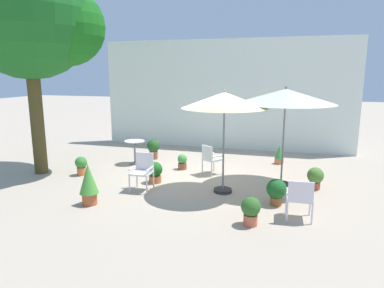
{
  "coord_description": "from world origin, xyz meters",
  "views": [
    {
      "loc": [
        2.5,
        -8.66,
        2.85
      ],
      "look_at": [
        0.0,
        -0.06,
        1.0
      ],
      "focal_mm": 32.17,
      "sensor_mm": 36.0,
      "label": 1
    }
  ],
  "objects_px": {
    "cafe_table_0": "(135,148)",
    "potted_plant_2": "(155,172)",
    "potted_plant_7": "(276,190)",
    "patio_chair_1": "(300,196)",
    "potted_plant_6": "(182,161)",
    "potted_plant_8": "(315,177)",
    "patio_umbrella_1": "(224,101)",
    "patio_chair_0": "(211,158)",
    "potted_plant_4": "(81,165)",
    "potted_plant_1": "(153,148)",
    "shade_tree": "(30,12)",
    "potted_plant_0": "(279,155)",
    "potted_plant_3": "(251,210)",
    "potted_plant_5": "(89,182)",
    "patio_chair_2": "(143,169)",
    "patio_umbrella_0": "(286,97)"
  },
  "relations": [
    {
      "from": "patio_chair_2",
      "to": "potted_plant_8",
      "type": "xyz_separation_m",
      "value": [
        4.12,
        1.25,
        -0.22
      ]
    },
    {
      "from": "potted_plant_0",
      "to": "potted_plant_4",
      "type": "bearing_deg",
      "value": -151.92
    },
    {
      "from": "patio_chair_1",
      "to": "potted_plant_2",
      "type": "xyz_separation_m",
      "value": [
        -3.63,
        1.44,
        -0.2
      ]
    },
    {
      "from": "potted_plant_1",
      "to": "cafe_table_0",
      "type": "bearing_deg",
      "value": -113.4
    },
    {
      "from": "shade_tree",
      "to": "potted_plant_3",
      "type": "distance_m",
      "value": 7.72
    },
    {
      "from": "shade_tree",
      "to": "potted_plant_2",
      "type": "bearing_deg",
      "value": 0.33
    },
    {
      "from": "potted_plant_6",
      "to": "potted_plant_8",
      "type": "distance_m",
      "value": 3.83
    },
    {
      "from": "cafe_table_0",
      "to": "patio_chair_0",
      "type": "distance_m",
      "value": 2.65
    },
    {
      "from": "patio_chair_2",
      "to": "patio_umbrella_0",
      "type": "bearing_deg",
      "value": 21.07
    },
    {
      "from": "patio_umbrella_1",
      "to": "potted_plant_2",
      "type": "bearing_deg",
      "value": 172.89
    },
    {
      "from": "potted_plant_4",
      "to": "potted_plant_5",
      "type": "distance_m",
      "value": 2.41
    },
    {
      "from": "potted_plant_2",
      "to": "potted_plant_7",
      "type": "height_order",
      "value": "potted_plant_7"
    },
    {
      "from": "potted_plant_6",
      "to": "potted_plant_5",
      "type": "bearing_deg",
      "value": -108.59
    },
    {
      "from": "potted_plant_1",
      "to": "potted_plant_2",
      "type": "bearing_deg",
      "value": -66.7
    },
    {
      "from": "potted_plant_8",
      "to": "shade_tree",
      "type": "bearing_deg",
      "value": -175.0
    },
    {
      "from": "shade_tree",
      "to": "potted_plant_6",
      "type": "distance_m",
      "value": 5.85
    },
    {
      "from": "patio_umbrella_1",
      "to": "patio_chair_0",
      "type": "relative_size",
      "value": 2.9
    },
    {
      "from": "potted_plant_7",
      "to": "potted_plant_8",
      "type": "bearing_deg",
      "value": 57.15
    },
    {
      "from": "potted_plant_4",
      "to": "shade_tree",
      "type": "bearing_deg",
      "value": -176.91
    },
    {
      "from": "potted_plant_7",
      "to": "potted_plant_8",
      "type": "relative_size",
      "value": 1.06
    },
    {
      "from": "patio_chair_1",
      "to": "potted_plant_6",
      "type": "relative_size",
      "value": 1.81
    },
    {
      "from": "cafe_table_0",
      "to": "potted_plant_2",
      "type": "distance_m",
      "value": 2.13
    },
    {
      "from": "patio_chair_0",
      "to": "patio_umbrella_0",
      "type": "bearing_deg",
      "value": -13.68
    },
    {
      "from": "patio_chair_2",
      "to": "potted_plant_8",
      "type": "distance_m",
      "value": 4.31
    },
    {
      "from": "cafe_table_0",
      "to": "potted_plant_5",
      "type": "xyz_separation_m",
      "value": [
        0.55,
        -3.48,
        -0.01
      ]
    },
    {
      "from": "shade_tree",
      "to": "patio_umbrella_0",
      "type": "xyz_separation_m",
      "value": [
        6.7,
        0.68,
        -2.18
      ]
    },
    {
      "from": "patio_chair_1",
      "to": "potted_plant_6",
      "type": "xyz_separation_m",
      "value": [
        -3.33,
        2.88,
        -0.25
      ]
    },
    {
      "from": "patio_chair_0",
      "to": "potted_plant_7",
      "type": "xyz_separation_m",
      "value": [
        1.91,
        -1.87,
        -0.17
      ]
    },
    {
      "from": "potted_plant_2",
      "to": "cafe_table_0",
      "type": "bearing_deg",
      "value": 129.79
    },
    {
      "from": "potted_plant_2",
      "to": "potted_plant_6",
      "type": "xyz_separation_m",
      "value": [
        0.3,
        1.44,
        -0.05
      ]
    },
    {
      "from": "potted_plant_2",
      "to": "potted_plant_5",
      "type": "distance_m",
      "value": 2.03
    },
    {
      "from": "patio_umbrella_1",
      "to": "potted_plant_4",
      "type": "bearing_deg",
      "value": 176.16
    },
    {
      "from": "cafe_table_0",
      "to": "patio_umbrella_1",
      "type": "bearing_deg",
      "value": -29.98
    },
    {
      "from": "potted_plant_8",
      "to": "potted_plant_5",
      "type": "bearing_deg",
      "value": -152.85
    },
    {
      "from": "patio_chair_0",
      "to": "potted_plant_4",
      "type": "bearing_deg",
      "value": -162.73
    },
    {
      "from": "patio_chair_1",
      "to": "potted_plant_4",
      "type": "relative_size",
      "value": 1.56
    },
    {
      "from": "potted_plant_2",
      "to": "potted_plant_7",
      "type": "relative_size",
      "value": 0.95
    },
    {
      "from": "patio_chair_2",
      "to": "potted_plant_2",
      "type": "distance_m",
      "value": 0.66
    },
    {
      "from": "patio_umbrella_0",
      "to": "potted_plant_1",
      "type": "xyz_separation_m",
      "value": [
        -4.25,
        1.73,
        -1.89
      ]
    },
    {
      "from": "potted_plant_2",
      "to": "potted_plant_6",
      "type": "bearing_deg",
      "value": 78.14
    },
    {
      "from": "patio_umbrella_0",
      "to": "patio_chair_0",
      "type": "relative_size",
      "value": 2.96
    },
    {
      "from": "cafe_table_0",
      "to": "patio_umbrella_0",
      "type": "bearing_deg",
      "value": -11.95
    },
    {
      "from": "cafe_table_0",
      "to": "potted_plant_3",
      "type": "relative_size",
      "value": 1.34
    },
    {
      "from": "cafe_table_0",
      "to": "potted_plant_8",
      "type": "distance_m",
      "value": 5.49
    },
    {
      "from": "potted_plant_1",
      "to": "potted_plant_4",
      "type": "relative_size",
      "value": 1.24
    },
    {
      "from": "shade_tree",
      "to": "potted_plant_4",
      "type": "relative_size",
      "value": 11.56
    },
    {
      "from": "potted_plant_2",
      "to": "potted_plant_6",
      "type": "relative_size",
      "value": 1.22
    },
    {
      "from": "patio_chair_2",
      "to": "potted_plant_6",
      "type": "height_order",
      "value": "patio_chair_2"
    },
    {
      "from": "potted_plant_1",
      "to": "potted_plant_2",
      "type": "xyz_separation_m",
      "value": [
        1.03,
        -2.38,
        -0.09
      ]
    },
    {
      "from": "patio_umbrella_1",
      "to": "potted_plant_6",
      "type": "relative_size",
      "value": 5.36
    }
  ]
}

